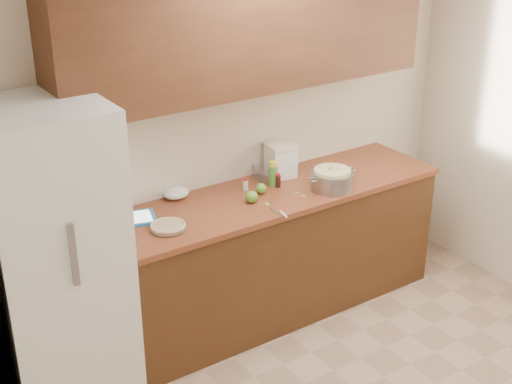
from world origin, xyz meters
TOP-DOWN VIEW (x-y plane):
  - room_shell at (0.00, 0.00)m, footprint 3.60×3.60m
  - counter_run at (0.00, 1.48)m, footprint 2.64×0.68m
  - upper_cabinets at (0.00, 1.63)m, footprint 2.60×0.34m
  - fridge at (-1.44, 1.44)m, footprint 0.70×0.70m
  - pie at (-0.75, 1.37)m, footprint 0.22×0.22m
  - colander at (0.44, 1.29)m, footprint 0.38×0.28m
  - flour_canister at (0.29, 1.68)m, footprint 0.22×0.22m
  - tablet at (-0.88, 1.61)m, footprint 0.33×0.28m
  - paring_knife at (-0.07, 1.16)m, footprint 0.05×0.18m
  - lemon_bottle at (0.15, 1.56)m, footprint 0.06×0.06m
  - cinnamon_shaker at (-0.05, 1.60)m, footprint 0.04×0.04m
  - vanilla_bottle at (0.16, 1.52)m, footprint 0.03×0.03m
  - mixing_bowl at (0.20, 1.71)m, footprint 0.22×0.22m
  - paper_towel at (-0.50, 1.75)m, footprint 0.20×0.17m
  - apple_left at (-0.13, 1.41)m, footprint 0.08×0.08m
  - apple_center at (0.00, 1.50)m, footprint 0.07×0.07m
  - peel_a at (0.20, 1.37)m, footprint 0.02×0.03m
  - peel_b at (0.21, 1.31)m, footprint 0.02×0.04m
  - peel_c at (-0.06, 1.34)m, footprint 0.02×0.04m

SIDE VIEW (x-z plane):
  - counter_run at x=0.00m, z-range 0.00..0.92m
  - fridge at x=-1.44m, z-range 0.00..1.80m
  - peel_a at x=0.20m, z-range 0.92..0.92m
  - peel_b at x=0.21m, z-range 0.92..0.92m
  - peel_c at x=-0.06m, z-range 0.92..0.92m
  - paring_knife at x=-0.07m, z-range 0.92..0.94m
  - tablet at x=-0.88m, z-range 0.92..0.94m
  - pie at x=-0.75m, z-range 0.92..0.96m
  - paper_towel at x=-0.50m, z-range 0.92..0.99m
  - apple_center at x=0.00m, z-range 0.91..1.00m
  - apple_left at x=-0.13m, z-range 0.91..1.01m
  - cinnamon_shaker at x=-0.05m, z-range 0.92..1.01m
  - mixing_bowl at x=0.20m, z-range 0.92..1.01m
  - vanilla_bottle at x=0.16m, z-range 0.92..1.02m
  - colander at x=0.44m, z-range 0.92..1.06m
  - lemon_bottle at x=0.15m, z-range 0.92..1.09m
  - flour_canister at x=0.29m, z-range 0.92..1.16m
  - room_shell at x=0.00m, z-range -0.50..3.10m
  - upper_cabinets at x=0.00m, z-range 1.60..2.30m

